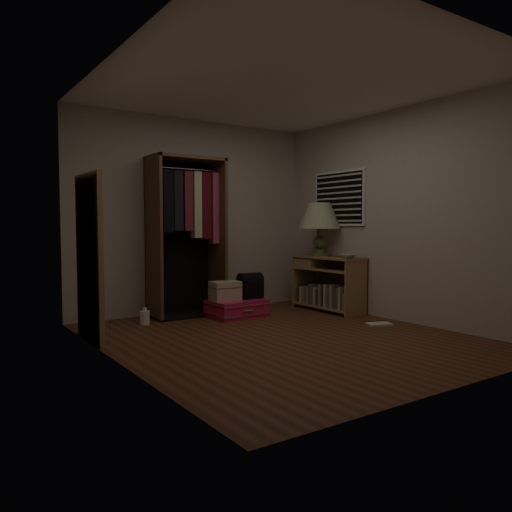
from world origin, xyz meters
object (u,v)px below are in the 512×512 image
object	(u,v)px
floor_mirror	(90,258)
table_lamp	(320,217)
black_bag	(250,285)
train_case	(225,291)
pink_suitcase	(237,308)
white_jug	(145,317)
open_wardrobe	(187,223)
console_bookshelf	(326,282)

from	to	relation	value
floor_mirror	table_lamp	xyz separation A→B (m)	(3.24, 0.19, 0.44)
floor_mirror	black_bag	bearing A→B (deg)	8.44
table_lamp	train_case	bearing A→B (deg)	175.20
black_bag	pink_suitcase	bearing A→B (deg)	-174.94
floor_mirror	black_bag	xyz separation A→B (m)	(2.16, 0.32, -0.46)
floor_mirror	table_lamp	distance (m)	3.28
train_case	table_lamp	xyz separation A→B (m)	(1.47, -0.12, 0.95)
pink_suitcase	white_jug	size ratio (longest dim) A/B	3.64
floor_mirror	open_wardrobe	bearing A→B (deg)	27.60
console_bookshelf	pink_suitcase	bearing A→B (deg)	168.30
floor_mirror	black_bag	world-z (taller)	floor_mirror
floor_mirror	white_jug	distance (m)	1.18
console_bookshelf	floor_mirror	size ratio (longest dim) A/B	0.66
pink_suitcase	open_wardrobe	bearing A→B (deg)	133.10
console_bookshelf	table_lamp	size ratio (longest dim) A/B	1.51
black_bag	white_jug	world-z (taller)	black_bag
console_bookshelf	open_wardrobe	distance (m)	2.07
open_wardrobe	train_case	bearing A→B (deg)	-57.44
console_bookshelf	floor_mirror	distance (m)	3.27
pink_suitcase	train_case	bearing A→B (deg)	177.60
black_bag	white_jug	xyz separation A→B (m)	(-1.39, 0.16, -0.31)
black_bag	table_lamp	world-z (taller)	table_lamp
console_bookshelf	white_jug	xyz separation A→B (m)	(-2.47, 0.44, -0.31)
train_case	white_jug	size ratio (longest dim) A/B	1.85
pink_suitcase	black_bag	distance (m)	0.35
open_wardrobe	table_lamp	distance (m)	1.86
train_case	black_bag	distance (m)	0.39
open_wardrobe	train_case	distance (m)	1.03
pink_suitcase	black_bag	bearing A→B (deg)	0.35
open_wardrobe	black_bag	distance (m)	1.16
console_bookshelf	black_bag	distance (m)	1.11
table_lamp	white_jug	size ratio (longest dim) A/B	3.65
console_bookshelf	floor_mirror	xyz separation A→B (m)	(-3.24, -0.04, 0.46)
train_case	white_jug	xyz separation A→B (m)	(-1.01, 0.17, -0.26)
table_lamp	open_wardrobe	bearing A→B (deg)	161.64
floor_mirror	white_jug	size ratio (longest dim) A/B	8.38
table_lamp	black_bag	bearing A→B (deg)	173.05
open_wardrobe	pink_suitcase	xyz separation A→B (m)	(0.47, -0.46, -1.10)
open_wardrobe	train_case	xyz separation A→B (m)	(0.29, -0.46, -0.87)
console_bookshelf	open_wardrobe	xyz separation A→B (m)	(-1.76, 0.73, 0.82)
white_jug	table_lamp	bearing A→B (deg)	-6.70
open_wardrobe	pink_suitcase	world-z (taller)	open_wardrobe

